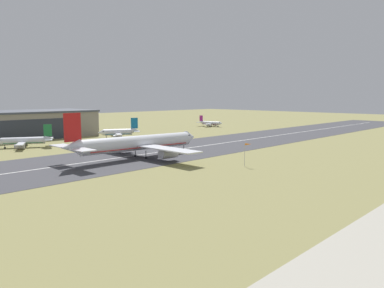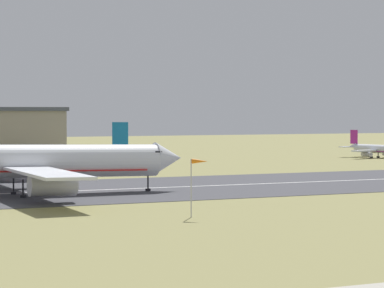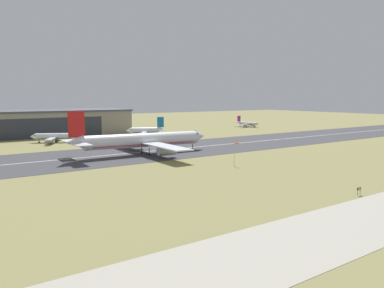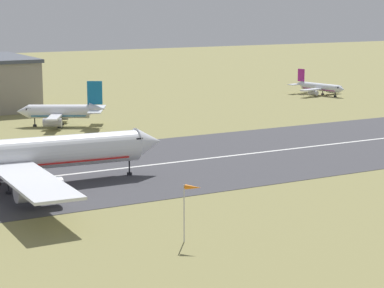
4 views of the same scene
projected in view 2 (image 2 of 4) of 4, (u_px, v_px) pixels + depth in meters
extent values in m
plane|color=olive|center=(349.00, 237.00, 89.48)|extent=(705.14, 705.14, 0.00)
cube|color=#3D3D42|center=(129.00, 189.00, 144.77)|extent=(465.14, 42.86, 0.06)
cube|color=silver|center=(129.00, 189.00, 144.77)|extent=(418.63, 0.70, 0.01)
cylinder|color=silver|center=(15.00, 161.00, 132.17)|extent=(43.96, 5.32, 5.51)
cone|color=silver|center=(168.00, 158.00, 142.06)|extent=(4.52, 4.94, 4.96)
cube|color=black|center=(154.00, 152.00, 141.03)|extent=(1.15, 4.17, 0.46)
cube|color=red|center=(15.00, 171.00, 132.22)|extent=(39.51, 5.03, 0.75)
cube|color=silver|center=(47.00, 173.00, 119.79)|extent=(6.72, 23.18, 0.49)
cylinder|color=#A8A8B2|center=(53.00, 185.00, 122.07)|extent=(6.44, 3.10, 3.13)
cube|color=silver|center=(1.00, 162.00, 145.32)|extent=(6.72, 23.18, 0.49)
cylinder|color=#A8A8B2|center=(11.00, 174.00, 144.24)|extent=(6.44, 3.10, 3.13)
cylinder|color=black|center=(148.00, 183.00, 140.80)|extent=(0.24, 0.24, 2.68)
cylinder|color=black|center=(148.00, 190.00, 140.84)|extent=(0.84, 0.84, 0.44)
cylinder|color=black|center=(23.00, 189.00, 129.78)|extent=(0.24, 0.24, 2.68)
cylinder|color=black|center=(23.00, 197.00, 129.82)|extent=(0.84, 0.84, 0.44)
cylinder|color=black|center=(14.00, 186.00, 135.14)|extent=(0.24, 0.24, 2.68)
cylinder|color=black|center=(14.00, 193.00, 135.18)|extent=(0.84, 0.84, 0.44)
cylinder|color=silver|center=(82.00, 154.00, 189.85)|extent=(13.36, 9.03, 3.08)
cone|color=silver|center=(44.00, 154.00, 190.30)|extent=(3.89, 4.02, 3.08)
cone|color=silver|center=(123.00, 152.00, 189.36)|extent=(4.56, 4.18, 2.77)
cube|color=black|center=(51.00, 151.00, 190.19)|extent=(2.20, 2.83, 0.44)
cube|color=#146B9E|center=(82.00, 158.00, 189.88)|extent=(12.09, 8.27, 0.20)
cube|color=silver|center=(85.00, 156.00, 195.32)|extent=(5.77, 8.02, 0.40)
cylinder|color=#A8A8B2|center=(83.00, 161.00, 194.77)|extent=(4.43, 3.56, 1.91)
cube|color=silver|center=(76.00, 158.00, 184.45)|extent=(5.77, 8.02, 0.40)
cylinder|color=#A8A8B2|center=(74.00, 164.00, 185.15)|extent=(4.43, 3.56, 1.91)
cube|color=#146B9E|center=(120.00, 135.00, 189.26)|extent=(3.09, 1.82, 5.23)
cube|color=silver|center=(125.00, 152.00, 193.26)|extent=(4.79, 5.53, 0.24)
cube|color=silver|center=(120.00, 153.00, 185.49)|extent=(4.79, 5.53, 0.24)
cylinder|color=black|center=(56.00, 166.00, 190.25)|extent=(0.24, 0.24, 1.86)
cylinder|color=black|center=(56.00, 170.00, 190.27)|extent=(0.84, 0.84, 0.44)
cylinder|color=black|center=(85.00, 166.00, 191.77)|extent=(0.24, 0.24, 1.86)
cylinder|color=black|center=(85.00, 169.00, 191.80)|extent=(0.84, 0.84, 0.44)
cylinder|color=black|center=(82.00, 167.00, 188.09)|extent=(0.24, 0.24, 1.86)
cylinder|color=black|center=(82.00, 170.00, 188.11)|extent=(0.84, 0.84, 0.44)
cylinder|color=silver|center=(375.00, 149.00, 241.49)|extent=(5.19, 13.54, 2.24)
cone|color=silver|center=(353.00, 146.00, 247.82)|extent=(2.57, 3.07, 2.01)
cube|color=#991E7A|center=(375.00, 151.00, 241.52)|extent=(4.78, 12.21, 0.20)
cube|color=silver|center=(364.00, 151.00, 238.34)|extent=(7.73, 3.79, 0.40)
cylinder|color=#A8A8B2|center=(367.00, 154.00, 238.39)|extent=(2.01, 3.15, 1.39)
cube|color=#991E7A|center=(354.00, 137.00, 247.41)|extent=(0.82, 2.44, 3.80)
cube|color=silver|center=(346.00, 147.00, 246.09)|extent=(3.82, 2.85, 0.24)
cube|color=silver|center=(360.00, 146.00, 249.56)|extent=(3.82, 2.85, 0.24)
cylinder|color=black|center=(371.00, 156.00, 240.92)|extent=(0.24, 0.24, 1.34)
cylinder|color=black|center=(371.00, 157.00, 240.94)|extent=(0.84, 0.84, 0.44)
cylinder|color=black|center=(378.00, 155.00, 242.56)|extent=(0.24, 0.24, 1.34)
cylinder|color=black|center=(378.00, 157.00, 242.58)|extent=(0.84, 0.84, 0.44)
cylinder|color=#B7B7BC|center=(191.00, 188.00, 106.06)|extent=(0.14, 0.14, 6.86)
cone|color=orange|center=(200.00, 161.00, 105.61)|extent=(1.78, 1.72, 0.60)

